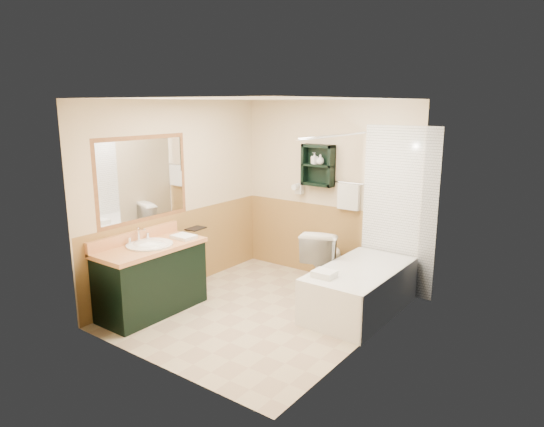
{
  "coord_description": "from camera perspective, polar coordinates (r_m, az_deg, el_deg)",
  "views": [
    {
      "loc": [
        3.21,
        -4.12,
        2.35
      ],
      "look_at": [
        0.03,
        0.2,
        1.13
      ],
      "focal_mm": 32.0,
      "sensor_mm": 36.0,
      "label": 1
    }
  ],
  "objects": [
    {
      "name": "floor",
      "position": [
        5.73,
        -1.45,
        -11.41
      ],
      "size": [
        3.0,
        3.0,
        0.0
      ],
      "primitive_type": "plane",
      "color": "#C3B28E",
      "rests_on": "ground"
    },
    {
      "name": "vanity_book",
      "position": [
        6.22,
        -9.6,
        -0.7
      ],
      "size": [
        0.18,
        0.03,
        0.24
      ],
      "primitive_type": "imported",
      "rotation": [
        0.0,
        0.0,
        0.06
      ],
      "color": "black",
      "rests_on": "vanity"
    },
    {
      "name": "hair_dryer",
      "position": [
        6.72,
        3.27,
        2.93
      ],
      "size": [
        0.1,
        0.24,
        0.18
      ],
      "primitive_type": null,
      "color": "silver",
      "rests_on": "back_wall"
    },
    {
      "name": "tile_back",
      "position": [
        6.15,
        14.67,
        0.17
      ],
      "size": [
        0.95,
        0.95,
        2.1
      ],
      "primitive_type": null,
      "color": "white",
      "rests_on": "back_wall"
    },
    {
      "name": "curtain_rod",
      "position": [
        5.57,
        7.62,
        9.09
      ],
      "size": [
        0.03,
        1.6,
        0.03
      ],
      "primitive_type": "cylinder",
      "rotation": [
        1.57,
        0.0,
        0.0
      ],
      "color": "silver",
      "rests_on": "back_wall"
    },
    {
      "name": "towel_bar",
      "position": [
        6.34,
        9.08,
        3.57
      ],
      "size": [
        0.4,
        0.06,
        0.4
      ],
      "primitive_type": null,
      "color": "white",
      "rests_on": "back_wall"
    },
    {
      "name": "soap_bottle_b",
      "position": [
        6.46,
        5.71,
        6.22
      ],
      "size": [
        0.14,
        0.16,
        0.1
      ],
      "primitive_type": "imported",
      "rotation": [
        0.0,
        0.0,
        0.31
      ],
      "color": "white",
      "rests_on": "wall_shelf"
    },
    {
      "name": "bathtub",
      "position": [
        5.72,
        10.3,
        -8.82
      ],
      "size": [
        0.79,
        1.5,
        0.52
      ],
      "primitive_type": "cube",
      "color": "white",
      "rests_on": "ground"
    },
    {
      "name": "wall_shelf",
      "position": [
        6.49,
        5.42,
        5.67
      ],
      "size": [
        0.45,
        0.15,
        0.55
      ],
      "primitive_type": "cube",
      "color": "black",
      "rests_on": "back_wall"
    },
    {
      "name": "right_wall",
      "position": [
        4.68,
        11.36,
        -1.68
      ],
      "size": [
        0.04,
        3.0,
        2.4
      ],
      "primitive_type": "cube",
      "color": "beige",
      "rests_on": "ground"
    },
    {
      "name": "wainscot_left",
      "position": [
        6.38,
        -10.67,
        -4.3
      ],
      "size": [
        2.98,
        2.98,
        1.0
      ],
      "primitive_type": null,
      "color": "#B28948",
      "rests_on": "left_wall"
    },
    {
      "name": "counter_towel",
      "position": [
        5.81,
        -10.34,
        -2.7
      ],
      "size": [
        0.26,
        0.21,
        0.04
      ],
      "primitive_type": "cube",
      "color": "white",
      "rests_on": "vanity"
    },
    {
      "name": "soap_bottle_a",
      "position": [
        6.51,
        5.01,
        6.14
      ],
      "size": [
        0.12,
        0.17,
        0.07
      ],
      "primitive_type": "imported",
      "rotation": [
        0.0,
        0.0,
        -0.35
      ],
      "color": "white",
      "rests_on": "wall_shelf"
    },
    {
      "name": "tile_accent",
      "position": [
        5.27,
        14.71,
        7.48
      ],
      "size": [
        1.5,
        1.5,
        0.1
      ],
      "primitive_type": null,
      "color": "#154B35",
      "rests_on": "right_wall"
    },
    {
      "name": "left_wall",
      "position": [
        6.23,
        -11.15,
        1.93
      ],
      "size": [
        0.04,
        3.0,
        2.4
      ],
      "primitive_type": "cube",
      "color": "beige",
      "rests_on": "ground"
    },
    {
      "name": "shower_curtain",
      "position": [
        5.84,
        8.2,
        0.81
      ],
      "size": [
        1.05,
        1.05,
        1.7
      ],
      "primitive_type": null,
      "color": "#C0B191",
      "rests_on": "curtain_rod"
    },
    {
      "name": "mirror_glass",
      "position": [
        5.79,
        -14.91,
        3.93
      ],
      "size": [
        1.2,
        1.2,
        0.9
      ],
      "primitive_type": null,
      "color": "white",
      "rests_on": "left_wall"
    },
    {
      "name": "tile_right",
      "position": [
        5.4,
        14.3,
        -1.53
      ],
      "size": [
        1.5,
        1.5,
        2.1
      ],
      "primitive_type": null,
      "color": "white",
      "rests_on": "right_wall"
    },
    {
      "name": "back_wall",
      "position": [
        6.59,
        6.62,
        2.67
      ],
      "size": [
        2.6,
        0.04,
        2.4
      ],
      "primitive_type": "cube",
      "color": "beige",
      "rests_on": "ground"
    },
    {
      "name": "mirror_frame",
      "position": [
        5.79,
        -14.95,
        3.93
      ],
      "size": [
        1.3,
        1.3,
        1.0
      ],
      "primitive_type": null,
      "color": "#935830",
      "rests_on": "left_wall"
    },
    {
      "name": "vanity",
      "position": [
        5.74,
        -13.99,
        -7.46
      ],
      "size": [
        0.59,
        1.25,
        0.8
      ],
      "primitive_type": "cube",
      "color": "black",
      "rests_on": "ground"
    },
    {
      "name": "tub_towel",
      "position": [
        5.29,
        6.17,
        -7.08
      ],
      "size": [
        0.24,
        0.2,
        0.07
      ],
      "primitive_type": "cube",
      "color": "white",
      "rests_on": "bathtub"
    },
    {
      "name": "ceiling",
      "position": [
        5.23,
        -1.6,
        13.56
      ],
      "size": [
        2.6,
        3.0,
        0.04
      ],
      "primitive_type": "cube",
      "color": "white",
      "rests_on": "back_wall"
    },
    {
      "name": "toilet",
      "position": [
        6.28,
        6.05,
        -5.36
      ],
      "size": [
        0.68,
        0.92,
        0.8
      ],
      "primitive_type": "imported",
      "rotation": [
        0.0,
        0.0,
        3.45
      ],
      "color": "white",
      "rests_on": "ground"
    },
    {
      "name": "wainscot_back",
      "position": [
        6.72,
        6.31,
        -3.25
      ],
      "size": [
        2.58,
        2.58,
        1.0
      ],
      "primitive_type": null,
      "color": "#B28948",
      "rests_on": "back_wall"
    }
  ]
}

